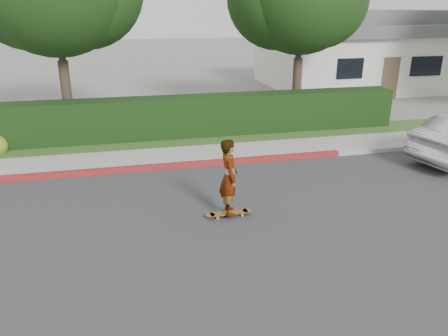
{
  "coord_description": "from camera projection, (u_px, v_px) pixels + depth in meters",
  "views": [
    {
      "loc": [
        -5.5,
        -7.97,
        4.47
      ],
      "look_at": [
        -3.39,
        1.16,
        1.0
      ],
      "focal_mm": 35.0,
      "sensor_mm": 36.0,
      "label": 1
    }
  ],
  "objects": [
    {
      "name": "curb_red_section",
      "position": [
        147.0,
        168.0,
        12.66
      ],
      "size": [
        12.0,
        0.21,
        0.15
      ],
      "primitive_type": "cube",
      "color": "maroon",
      "rests_on": "ground"
    },
    {
      "name": "curb_far",
      "position": [
        308.0,
        156.0,
        13.71
      ],
      "size": [
        60.0,
        0.2,
        0.15
      ],
      "primitive_type": "cube",
      "color": "#9E9E99",
      "rests_on": "ground"
    },
    {
      "name": "sidewalk_far",
      "position": [
        297.0,
        148.0,
        14.54
      ],
      "size": [
        60.0,
        1.6,
        0.12
      ],
      "primitive_type": "cube",
      "color": "gray",
      "rests_on": "ground"
    },
    {
      "name": "skateboard",
      "position": [
        229.0,
        213.0,
        9.85
      ],
      "size": [
        1.08,
        0.25,
        0.1
      ],
      "rotation": [
        0.0,
        0.0,
        0.04
      ],
      "color": "orange",
      "rests_on": "ground"
    },
    {
      "name": "skateboarder",
      "position": [
        229.0,
        177.0,
        9.55
      ],
      "size": [
        0.45,
        0.65,
        1.72
      ],
      "primitive_type": "imported",
      "rotation": [
        0.0,
        0.0,
        1.51
      ],
      "color": "white",
      "rests_on": "skateboard"
    },
    {
      "name": "planting_strip",
      "position": [
        281.0,
        135.0,
        16.01
      ],
      "size": [
        60.0,
        1.6,
        0.1
      ],
      "primitive_type": "cube",
      "color": "#2D4C1E",
      "rests_on": "ground"
    },
    {
      "name": "ground",
      "position": [
        380.0,
        214.0,
        9.99
      ],
      "size": [
        120.0,
        120.0,
        0.0
      ],
      "primitive_type": "plane",
      "color": "slate",
      "rests_on": "ground"
    },
    {
      "name": "hedge",
      "position": [
        197.0,
        117.0,
        15.68
      ],
      "size": [
        15.0,
        1.0,
        1.5
      ],
      "primitive_type": "cube",
      "color": "black",
      "rests_on": "ground"
    },
    {
      "name": "road",
      "position": [
        380.0,
        214.0,
        9.99
      ],
      "size": [
        60.0,
        8.0,
        0.01
      ],
      "primitive_type": "cube",
      "color": "#2D2D30",
      "rests_on": "ground"
    },
    {
      "name": "house",
      "position": [
        356.0,
        50.0,
        25.57
      ],
      "size": [
        10.6,
        8.6,
        4.3
      ],
      "color": "beige",
      "rests_on": "ground"
    }
  ]
}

